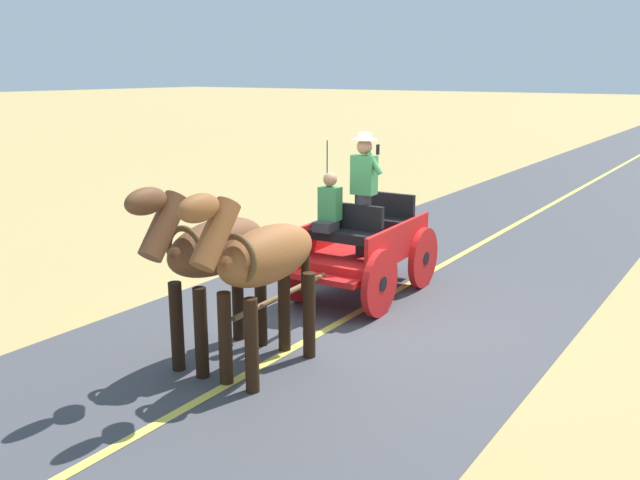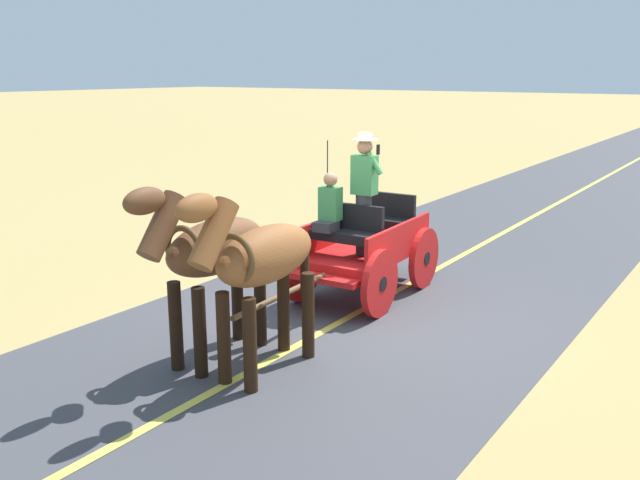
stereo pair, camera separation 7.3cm
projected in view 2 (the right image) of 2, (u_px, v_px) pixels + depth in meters
name	position (u px, v px, depth m)	size (l,w,h in m)	color
ground_plane	(353.00, 315.00, 9.58)	(200.00, 200.00, 0.00)	tan
road_surface	(353.00, 315.00, 9.58)	(5.60, 160.00, 0.01)	#424247
road_centre_stripe	(353.00, 315.00, 9.58)	(0.12, 160.00, 0.00)	#DBCC4C
horse_drawn_carriage	(362.00, 244.00, 10.25)	(1.52, 4.51, 2.50)	red
horse_near_side	(260.00, 261.00, 7.44)	(0.59, 2.13, 2.21)	brown
horse_off_side	(211.00, 252.00, 7.80)	(0.60, 2.13, 2.21)	brown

